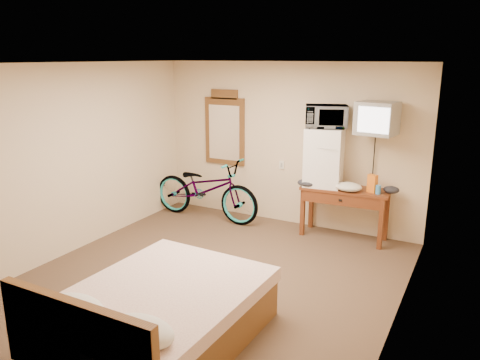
{
  "coord_description": "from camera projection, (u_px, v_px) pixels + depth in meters",
  "views": [
    {
      "loc": [
        2.7,
        -4.33,
        2.57
      ],
      "look_at": [
        0.01,
        0.73,
        1.05
      ],
      "focal_mm": 35.0,
      "sensor_mm": 36.0,
      "label": 1
    }
  ],
  "objects": [
    {
      "name": "room",
      "position": [
        209.0,
        178.0,
        5.26
      ],
      "size": [
        4.6,
        4.64,
        2.5
      ],
      "color": "#4A3725",
      "rests_on": "ground"
    },
    {
      "name": "desk",
      "position": [
        344.0,
        198.0,
        6.67
      ],
      "size": [
        1.25,
        0.55,
        0.75
      ],
      "color": "maroon",
      "rests_on": "floor"
    },
    {
      "name": "mini_fridge",
      "position": [
        324.0,
        157.0,
        6.72
      ],
      "size": [
        0.57,
        0.56,
        0.84
      ],
      "color": "white",
      "rests_on": "desk"
    },
    {
      "name": "microwave",
      "position": [
        326.0,
        116.0,
        6.57
      ],
      "size": [
        0.68,
        0.57,
        0.32
      ],
      "primitive_type": "imported",
      "rotation": [
        0.0,
        0.0,
        0.36
      ],
      "color": "white",
      "rests_on": "mini_fridge"
    },
    {
      "name": "snack_bag",
      "position": [
        372.0,
        183.0,
        6.43
      ],
      "size": [
        0.14,
        0.11,
        0.25
      ],
      "primitive_type": "cube",
      "rotation": [
        0.0,
        0.0,
        -0.38
      ],
      "color": "orange",
      "rests_on": "desk"
    },
    {
      "name": "blue_cup",
      "position": [
        378.0,
        190.0,
        6.36
      ],
      "size": [
        0.07,
        0.07,
        0.12
      ],
      "primitive_type": "cylinder",
      "color": "#3C8ACE",
      "rests_on": "desk"
    },
    {
      "name": "cloth_cream",
      "position": [
        348.0,
        187.0,
        6.51
      ],
      "size": [
        0.39,
        0.3,
        0.12
      ],
      "primitive_type": "ellipsoid",
      "color": "beige",
      "rests_on": "desk"
    },
    {
      "name": "cloth_dark_a",
      "position": [
        307.0,
        183.0,
        6.73
      ],
      "size": [
        0.29,
        0.21,
        0.11
      ],
      "primitive_type": "ellipsoid",
      "color": "black",
      "rests_on": "desk"
    },
    {
      "name": "cloth_dark_b",
      "position": [
        391.0,
        190.0,
        6.4
      ],
      "size": [
        0.22,
        0.18,
        0.1
      ],
      "primitive_type": "ellipsoid",
      "color": "black",
      "rests_on": "desk"
    },
    {
      "name": "crt_television",
      "position": [
        377.0,
        118.0,
        6.22
      ],
      "size": [
        0.56,
        0.62,
        0.44
      ],
      "color": "black",
      "rests_on": "room"
    },
    {
      "name": "wall_mirror",
      "position": [
        225.0,
        129.0,
        7.65
      ],
      "size": [
        0.72,
        0.04,
        1.22
      ],
      "color": "brown",
      "rests_on": "room"
    },
    {
      "name": "bicycle",
      "position": [
        206.0,
        189.0,
        7.54
      ],
      "size": [
        1.91,
        0.68,
        1.0
      ],
      "primitive_type": "imported",
      "rotation": [
        0.0,
        0.0,
        1.56
      ],
      "color": "black",
      "rests_on": "floor"
    },
    {
      "name": "bed",
      "position": [
        154.0,
        317.0,
        4.21
      ],
      "size": [
        1.57,
        2.04,
        0.9
      ],
      "color": "brown",
      "rests_on": "floor"
    }
  ]
}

